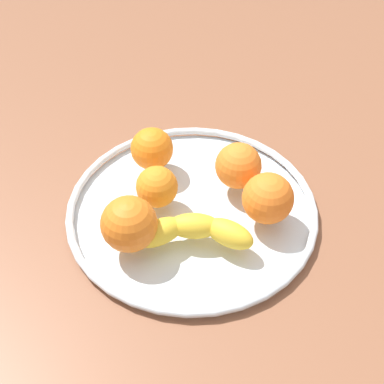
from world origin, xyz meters
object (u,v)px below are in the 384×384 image
at_px(orange_back_right, 238,166).
at_px(orange_front_right, 152,149).
at_px(orange_front_left, 157,187).
at_px(orange_back_left, 129,224).
at_px(fruit_bowl, 192,210).
at_px(banana, 192,231).
at_px(orange_center, 268,198).

distance_m(orange_back_right, orange_front_right, 0.14).
height_order(orange_back_right, orange_front_right, orange_back_right).
bearing_deg(orange_front_left, orange_back_left, 46.60).
bearing_deg(orange_back_left, orange_front_right, -118.34).
bearing_deg(orange_front_left, orange_back_right, 178.24).
height_order(fruit_bowl, orange_back_right, orange_back_right).
relative_size(fruit_bowl, banana, 2.19).
xyz_separation_m(fruit_bowl, orange_back_left, (0.11, 0.04, 0.05)).
bearing_deg(orange_back_left, orange_center, 174.27).
distance_m(orange_back_left, orange_back_right, 0.20).
bearing_deg(orange_center, orange_front_left, -30.71).
relative_size(orange_back_right, orange_center, 0.95).
distance_m(banana, orange_back_right, 0.14).
distance_m(banana, orange_front_left, 0.09).
bearing_deg(orange_front_right, banana, 91.55).
height_order(orange_back_left, orange_front_left, orange_back_left).
xyz_separation_m(orange_front_right, orange_front_left, (0.02, 0.08, -0.00)).
height_order(fruit_bowl, orange_front_right, orange_front_right).
xyz_separation_m(orange_back_right, orange_front_right, (0.11, -0.09, -0.00)).
height_order(orange_back_right, orange_center, orange_center).
height_order(banana, orange_front_left, orange_front_left).
bearing_deg(orange_back_left, banana, 163.34).
relative_size(fruit_bowl, orange_front_right, 5.61).
xyz_separation_m(fruit_bowl, banana, (0.02, 0.06, 0.03)).
bearing_deg(fruit_bowl, orange_back_left, 19.11).
bearing_deg(orange_front_right, fruit_bowl, 104.33).
bearing_deg(orange_back_right, banana, 38.22).
bearing_deg(orange_front_left, orange_center, 149.29).
xyz_separation_m(orange_back_left, orange_back_right, (-0.19, -0.06, -0.00)).
bearing_deg(orange_back_right, orange_front_left, -1.76).
xyz_separation_m(orange_back_right, orange_front_left, (0.13, -0.00, -0.00)).
bearing_deg(orange_center, orange_front_right, -53.28).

